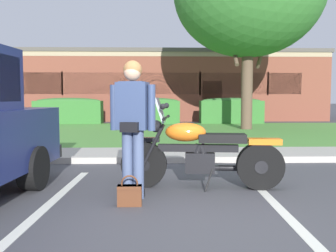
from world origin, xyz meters
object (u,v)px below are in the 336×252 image
rider_person (133,119)px  hedge_center_left (150,110)px  handbag (130,193)px  hedge_left (69,111)px  brick_building (137,88)px  hedge_center_right (231,110)px  motorcycle (207,153)px

rider_person → hedge_center_left: bearing=90.1°
handbag → hedge_left: size_ratio=0.12×
rider_person → hedge_left: size_ratio=0.55×
handbag → brick_building: brick_building is taller
rider_person → hedge_left: 13.20m
hedge_center_left → hedge_center_right: (3.77, 0.00, 0.00)m
motorcycle → handbag: 1.34m
rider_person → handbag: (-0.02, -0.33, -0.85)m
handbag → hedge_center_left: 12.98m
rider_person → handbag: size_ratio=4.74×
rider_person → brick_building: brick_building is taller
hedge_center_left → rider_person: bearing=-89.9°
handbag → hedge_left: bearing=106.2°
brick_building → motorcycle: bearing=-84.1°
hedge_center_left → brick_building: (-1.00, 7.10, 1.25)m
hedge_left → brick_building: 7.72m
brick_building → hedge_center_right: bearing=-56.1°
rider_person → hedge_center_left: (-0.01, 12.64, -0.34)m
motorcycle → hedge_left: bearing=111.4°
hedge_center_right → brick_building: bearing=123.9°
hedge_center_right → hedge_left: bearing=-180.0°
hedge_center_left → brick_building: bearing=98.0°
motorcycle → hedge_left: 13.07m
handbag → hedge_center_right: size_ratio=0.12×
handbag → brick_building: 20.17m
hedge_center_right → handbag: bearing=-106.3°
hedge_left → brick_building: size_ratio=0.15×
rider_person → hedge_center_right: 13.19m
motorcycle → brick_building: brick_building is taller
brick_building → handbag: bearing=-87.2°
hedge_left → brick_building: bearing=68.6°
hedge_left → hedge_center_right: 7.55m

